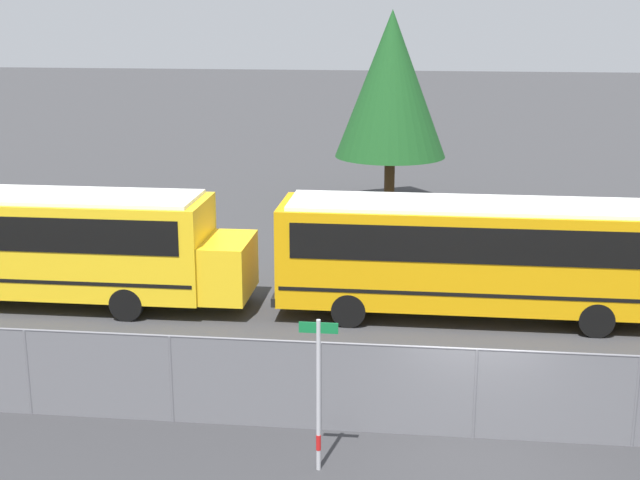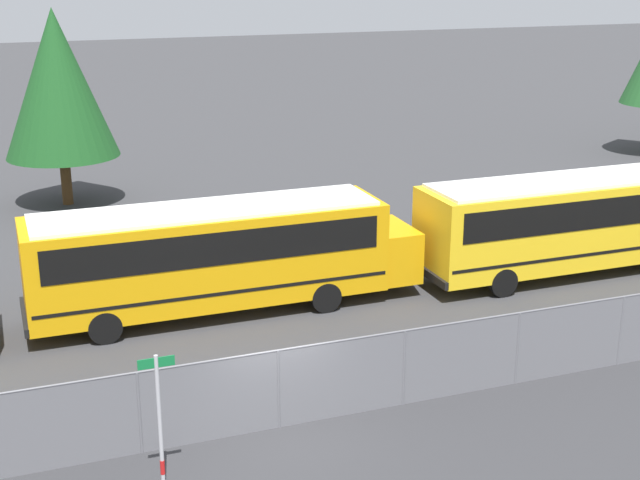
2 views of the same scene
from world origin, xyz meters
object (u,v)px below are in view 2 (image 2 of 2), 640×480
Objects in this scene: school_bus_3 at (578,217)px; tree_0 at (58,84)px; street_sign at (160,421)px; school_bus_2 at (217,251)px.

tree_0 reaches higher than school_bus_3.
tree_0 is at bearing 135.53° from school_bus_3.
school_bus_3 is at bearing 27.59° from street_sign.
street_sign is 0.36× the size of tree_0.
school_bus_2 is 1.44× the size of tree_0.
school_bus_3 reaches higher than street_sign.
school_bus_2 is 3.98× the size of street_sign.
tree_0 reaches higher than school_bus_2.
school_bus_2 is 11.95m from school_bus_3.
street_sign is at bearing -152.41° from school_bus_3.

